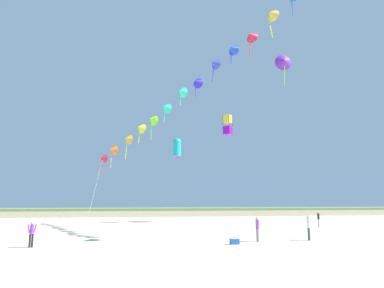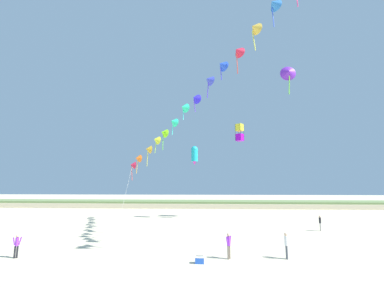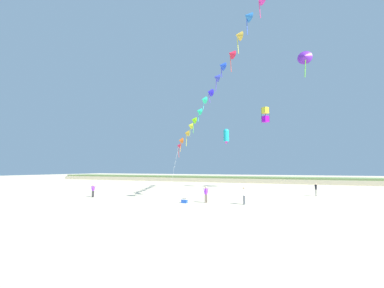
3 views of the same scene
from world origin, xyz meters
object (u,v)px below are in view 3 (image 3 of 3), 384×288
object	(u,v)px
person_near_right	(244,194)
person_mid_center	(93,190)
person_far_left	(316,189)
large_kite_low_lead	(305,57)
beach_cooler	(184,201)
large_kite_mid_trail	(226,136)
person_near_left	(206,193)
large_kite_high_solo	(265,115)

from	to	relation	value
person_near_right	person_mid_center	distance (m)	18.41
person_far_left	large_kite_low_lead	world-z (taller)	large_kite_low_lead
person_near_right	person_far_left	size ratio (longest dim) A/B	1.04
person_near_right	beach_cooler	bearing A→B (deg)	-167.08
person_far_left	large_kite_mid_trail	distance (m)	18.79
person_near_right	person_near_left	bearing A→B (deg)	-176.39
person_near_left	large_kite_high_solo	distance (m)	24.51
person_near_right	large_kite_high_solo	bearing A→B (deg)	90.84
person_far_left	beach_cooler	distance (m)	17.78
person_mid_center	large_kite_low_lead	bearing A→B (deg)	35.54
person_mid_center	large_kite_mid_trail	distance (m)	25.24
large_kite_low_lead	beach_cooler	bearing A→B (deg)	-124.03
large_kite_high_solo	beach_cooler	world-z (taller)	large_kite_high_solo
person_mid_center	large_kite_high_solo	distance (m)	30.76
large_kite_low_lead	person_mid_center	bearing A→B (deg)	-144.46
person_mid_center	person_near_right	bearing A→B (deg)	2.95
person_mid_center	beach_cooler	bearing A→B (deg)	-1.79
person_near_right	large_kite_high_solo	size ratio (longest dim) A/B	0.64
person_far_left	large_kite_mid_trail	size ratio (longest dim) A/B	0.58
person_near_right	person_mid_center	bearing A→B (deg)	-177.05
large_kite_high_solo	beach_cooler	distance (m)	26.16
person_near_left	person_near_right	bearing A→B (deg)	3.61
large_kite_low_lead	large_kite_mid_trail	world-z (taller)	large_kite_low_lead
large_kite_mid_trail	large_kite_high_solo	distance (m)	7.84
large_kite_mid_trail	person_far_left	bearing A→B (deg)	-32.33
person_near_left	large_kite_high_solo	xyz separation A→B (m)	(3.59, 21.06, 12.01)
person_far_left	beach_cooler	size ratio (longest dim) A/B	2.85
person_mid_center	beach_cooler	world-z (taller)	person_mid_center
person_far_left	person_near_left	bearing A→B (deg)	-133.48
person_near_right	beach_cooler	size ratio (longest dim) A/B	2.97
person_near_right	large_kite_mid_trail	distance (m)	22.95
person_mid_center	beach_cooler	distance (m)	12.57
person_near_left	person_far_left	world-z (taller)	person_near_left
large_kite_mid_trail	large_kite_high_solo	size ratio (longest dim) A/B	1.06
person_near_left	beach_cooler	xyz separation A→B (m)	(-1.95, -1.09, -0.76)
person_near_left	large_kite_mid_trail	xyz separation A→B (m)	(-3.39, 20.28, 8.52)
large_kite_high_solo	beach_cooler	size ratio (longest dim) A/B	4.62
beach_cooler	large_kite_low_lead	bearing A→B (deg)	55.97
person_near_left	large_kite_low_lead	bearing A→B (deg)	58.87
person_near_right	person_far_left	bearing A→B (deg)	58.27
person_far_left	person_near_right	bearing A→B (deg)	-121.73
person_near_right	person_far_left	world-z (taller)	person_near_right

